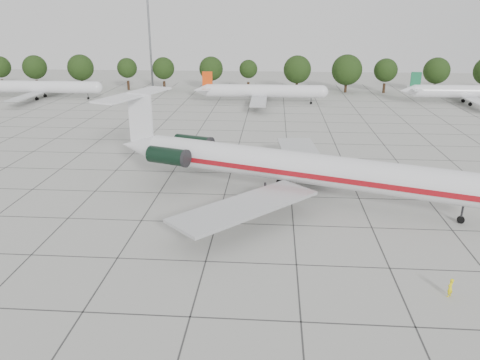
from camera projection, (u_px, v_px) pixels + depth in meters
The scene contains 9 objects.
ground at pixel (217, 223), 48.87m from camera, with size 260.00×260.00×0.00m, color #ACACA5.
apron_joints at pixel (230, 175), 62.93m from camera, with size 170.00×170.00×0.02m, color #383838.
main_airliner at pixel (279, 164), 55.06m from camera, with size 45.39×34.55×10.92m.
ground_crew at pixel (450, 288), 36.06m from camera, with size 0.57×0.38×1.57m, color yellow.
bg_airliner_b at pixel (43, 87), 116.57m from camera, with size 28.24×27.20×7.40m.
bg_airliner_c at pixel (263, 91), 110.64m from camera, with size 28.24×27.20×7.40m.
bg_airliner_d at pixel (472, 92), 109.83m from camera, with size 28.24×27.20×7.40m.
tree_line at pixel (211, 69), 127.31m from camera, with size 249.86×8.44×10.22m.
floodlight_mast at pixel (150, 35), 132.30m from camera, with size 1.60×1.60×25.45m.
Camera 1 is at (5.70, -44.10, 20.91)m, focal length 35.00 mm.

